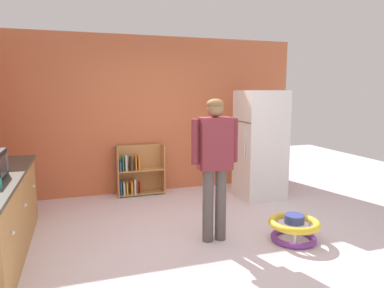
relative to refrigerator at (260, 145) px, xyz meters
The scene contains 6 objects.
ground_plane 2.26m from the refrigerator, 138.46° to the right, with size 12.00×12.00×0.00m, color silver.
back_wall 1.88m from the refrigerator, 148.42° to the left, with size 5.20×0.06×2.70m, color #CE6C43.
refrigerator is the anchor object (origin of this frame).
bookshelf 2.14m from the refrigerator, 158.31° to the left, with size 0.80×0.28×0.85m.
standing_person 1.96m from the refrigerator, 134.38° to the right, with size 0.57×0.22×1.68m.
baby_walker 1.92m from the refrigerator, 105.46° to the right, with size 0.60×0.60×0.32m.
Camera 1 is at (-1.30, -3.73, 1.77)m, focal length 32.78 mm.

